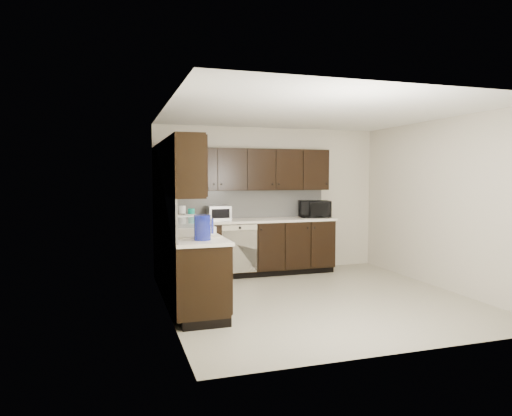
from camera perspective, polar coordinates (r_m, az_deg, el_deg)
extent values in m
plane|color=#A6A089|center=(6.37, 7.61, -11.14)|extent=(4.00, 4.00, 0.00)
plane|color=white|center=(6.21, 7.83, 11.74)|extent=(4.00, 4.00, 0.00)
cube|color=beige|center=(8.02, 1.63, 1.07)|extent=(4.00, 0.02, 2.50)
cube|color=beige|center=(5.62, -11.09, -0.26)|extent=(0.02, 4.00, 2.50)
cube|color=beige|center=(7.25, 22.18, 0.46)|extent=(0.02, 4.00, 2.50)
cube|color=beige|center=(4.44, 18.76, -1.51)|extent=(4.00, 0.02, 2.50)
cube|color=black|center=(7.67, -1.20, -5.08)|extent=(3.00, 0.60, 0.90)
cube|color=black|center=(6.06, -8.46, -7.56)|extent=(0.60, 2.20, 0.90)
cube|color=black|center=(7.77, -1.25, -7.96)|extent=(3.00, 0.54, 0.10)
cube|color=black|center=(6.16, -8.14, -11.20)|extent=(0.54, 2.20, 0.10)
cube|color=white|center=(7.61, -1.20, -1.58)|extent=(3.03, 0.63, 0.04)
cube|color=white|center=(5.98, -8.51, -3.15)|extent=(0.63, 2.23, 0.04)
cube|color=#ADADA9|center=(7.86, -1.79, 0.50)|extent=(3.00, 0.02, 0.48)
cube|color=#ADADA9|center=(6.22, -11.59, -0.51)|extent=(0.02, 2.80, 0.48)
cube|color=black|center=(7.70, -1.49, 4.82)|extent=(3.00, 0.33, 0.70)
cube|color=black|center=(6.05, -10.06, 4.98)|extent=(0.33, 2.47, 0.70)
cube|color=beige|center=(7.33, -2.07, -5.11)|extent=(0.58, 0.02, 0.78)
cube|color=beige|center=(7.28, -2.06, -2.47)|extent=(0.58, 0.03, 0.08)
cylinder|color=black|center=(7.26, -2.03, -2.49)|extent=(0.04, 0.02, 0.04)
cube|color=beige|center=(5.69, -7.84, -3.26)|extent=(0.54, 0.82, 0.03)
cube|color=beige|center=(5.51, -7.48, -4.39)|extent=(0.42, 0.34, 0.16)
cube|color=beige|center=(5.90, -8.16, -3.84)|extent=(0.42, 0.34, 0.16)
cylinder|color=silver|center=(5.64, -10.05, -2.06)|extent=(0.03, 0.03, 0.26)
cylinder|color=silver|center=(5.64, -9.56, -0.84)|extent=(0.14, 0.02, 0.02)
cylinder|color=#B2B2B7|center=(5.50, -7.48, -4.08)|extent=(0.20, 0.20, 0.10)
imported|color=black|center=(8.05, 7.34, -0.13)|extent=(0.59, 0.47, 0.29)
imported|color=gray|center=(5.53, -5.45, -2.63)|extent=(0.08, 0.08, 0.17)
imported|color=gray|center=(6.39, -10.20, -1.41)|extent=(0.13, 0.13, 0.25)
cube|color=#ACACAE|center=(7.52, -4.68, -0.62)|extent=(0.37, 0.28, 0.23)
cube|color=silver|center=(6.57, -9.13, -1.65)|extent=(0.46, 0.38, 0.16)
cylinder|color=#0F1A92|center=(5.17, -6.72, -2.45)|extent=(0.21, 0.21, 0.28)
cylinder|color=#0D8F78|center=(7.04, -8.08, -0.99)|extent=(0.13, 0.13, 0.23)
cylinder|color=silver|center=(7.01, -9.28, -0.83)|extent=(0.14, 0.14, 0.27)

